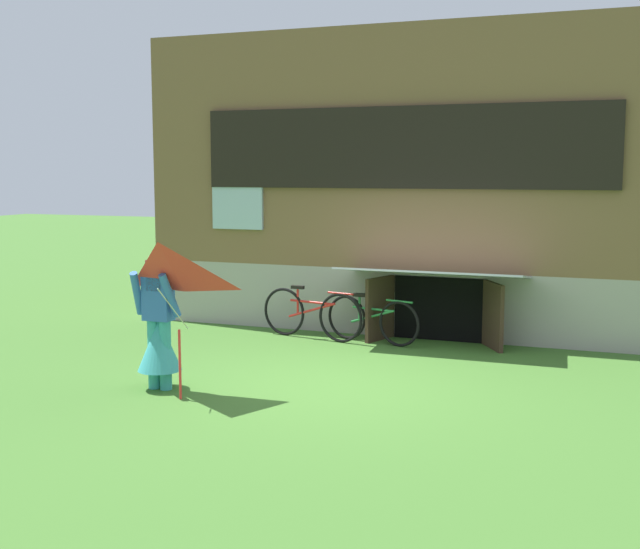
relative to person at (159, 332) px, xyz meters
name	(u,v)px	position (x,y,z in m)	size (l,w,h in m)	color
ground_plane	(333,384)	(1.84, 0.95, -0.69)	(60.00, 60.00, 0.00)	#3D6B28
log_house	(433,181)	(1.84, 6.19, 1.70)	(8.66, 5.59, 4.77)	#9E998E
person	(159,332)	(0.00, 0.00, 0.00)	(0.61, 0.52, 1.64)	teal
kite	(159,284)	(0.38, -0.58, 0.66)	(1.05, 1.06, 1.69)	red
bicycle_green	(372,319)	(1.59, 3.40, -0.33)	(1.56, 0.46, 0.73)	black
bicycle_red	(312,314)	(0.63, 3.35, -0.30)	(1.76, 0.39, 0.81)	black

